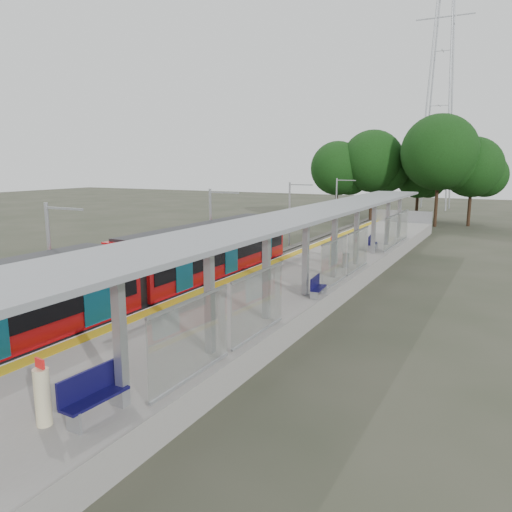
{
  "coord_description": "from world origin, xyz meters",
  "views": [
    {
      "loc": [
        10.27,
        -6.69,
        6.94
      ],
      "look_at": [
        -1.22,
        15.3,
        2.3
      ],
      "focal_mm": 35.0,
      "sensor_mm": 36.0,
      "label": 1
    }
  ],
  "objects_px": {
    "bench_mid": "(317,286)",
    "info_pillar_far": "(333,253)",
    "info_pillar_near": "(43,396)",
    "bench_near": "(92,393)",
    "train": "(120,279)",
    "litter_bin": "(346,260)",
    "bench_far": "(372,242)"
  },
  "relations": [
    {
      "from": "litter_bin",
      "to": "info_pillar_near",
      "type": "bearing_deg",
      "value": -92.12
    },
    {
      "from": "train",
      "to": "info_pillar_far",
      "type": "xyz_separation_m",
      "value": [
        5.47,
        11.86,
        -0.31
      ]
    },
    {
      "from": "train",
      "to": "bench_far",
      "type": "distance_m",
      "value": 19.18
    },
    {
      "from": "train",
      "to": "litter_bin",
      "type": "xyz_separation_m",
      "value": [
        6.3,
        11.68,
        -0.64
      ]
    },
    {
      "from": "bench_mid",
      "to": "info_pillar_near",
      "type": "relative_size",
      "value": 0.86
    },
    {
      "from": "info_pillar_far",
      "to": "info_pillar_near",
      "type": "bearing_deg",
      "value": -78.72
    },
    {
      "from": "bench_mid",
      "to": "info_pillar_far",
      "type": "bearing_deg",
      "value": 98.08
    },
    {
      "from": "train",
      "to": "bench_near",
      "type": "xyz_separation_m",
      "value": [
        6.31,
        -7.85,
        -0.44
      ]
    },
    {
      "from": "info_pillar_near",
      "to": "litter_bin",
      "type": "height_order",
      "value": "info_pillar_near"
    },
    {
      "from": "info_pillar_far",
      "to": "litter_bin",
      "type": "height_order",
      "value": "info_pillar_far"
    },
    {
      "from": "info_pillar_near",
      "to": "train",
      "type": "bearing_deg",
      "value": 131.8
    },
    {
      "from": "litter_bin",
      "to": "train",
      "type": "bearing_deg",
      "value": -118.34
    },
    {
      "from": "train",
      "to": "info_pillar_near",
      "type": "relative_size",
      "value": 17.08
    },
    {
      "from": "info_pillar_near",
      "to": "bench_near",
      "type": "bearing_deg",
      "value": 53.9
    },
    {
      "from": "info_pillar_near",
      "to": "litter_bin",
      "type": "distance_m",
      "value": 20.3
    },
    {
      "from": "bench_near",
      "to": "bench_mid",
      "type": "distance_m",
      "value": 12.73
    },
    {
      "from": "bench_near",
      "to": "bench_mid",
      "type": "height_order",
      "value": "bench_near"
    },
    {
      "from": "train",
      "to": "bench_mid",
      "type": "xyz_separation_m",
      "value": [
        7.12,
        4.86,
        -0.56
      ]
    },
    {
      "from": "train",
      "to": "info_pillar_far",
      "type": "height_order",
      "value": "train"
    },
    {
      "from": "bench_far",
      "to": "info_pillar_near",
      "type": "bearing_deg",
      "value": -98.1
    },
    {
      "from": "bench_far",
      "to": "info_pillar_far",
      "type": "relative_size",
      "value": 0.89
    },
    {
      "from": "bench_mid",
      "to": "litter_bin",
      "type": "xyz_separation_m",
      "value": [
        -0.82,
        6.83,
        -0.07
      ]
    },
    {
      "from": "bench_far",
      "to": "info_pillar_far",
      "type": "height_order",
      "value": "info_pillar_far"
    },
    {
      "from": "info_pillar_far",
      "to": "bench_mid",
      "type": "bearing_deg",
      "value": -65.68
    },
    {
      "from": "train",
      "to": "bench_mid",
      "type": "relative_size",
      "value": 19.83
    },
    {
      "from": "bench_mid",
      "to": "bench_far",
      "type": "xyz_separation_m",
      "value": [
        -1.03,
        13.33,
        0.05
      ]
    },
    {
      "from": "bench_mid",
      "to": "bench_far",
      "type": "bearing_deg",
      "value": 89.23
    },
    {
      "from": "bench_near",
      "to": "litter_bin",
      "type": "relative_size",
      "value": 2.09
    },
    {
      "from": "bench_mid",
      "to": "info_pillar_far",
      "type": "xyz_separation_m",
      "value": [
        -1.65,
        7.0,
        0.25
      ]
    },
    {
      "from": "train",
      "to": "info_pillar_far",
      "type": "distance_m",
      "value": 13.06
    },
    {
      "from": "bench_far",
      "to": "litter_bin",
      "type": "relative_size",
      "value": 1.84
    },
    {
      "from": "bench_mid",
      "to": "litter_bin",
      "type": "bearing_deg",
      "value": 91.65
    }
  ]
}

